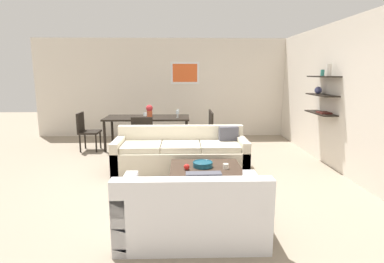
{
  "coord_description": "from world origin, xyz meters",
  "views": [
    {
      "loc": [
        0.2,
        -5.12,
        1.77
      ],
      "look_at": [
        0.34,
        0.2,
        0.75
      ],
      "focal_mm": 28.7,
      "sensor_mm": 36.0,
      "label": 1
    }
  ],
  "objects": [
    {
      "name": "centerpiece_vase",
      "position": [
        -0.61,
        2.11,
        0.9
      ],
      "size": [
        0.16,
        0.16,
        0.28
      ],
      "color": "#D85933",
      "rests_on": "dining_table"
    },
    {
      "name": "wine_glass_right_near",
      "position": [
        0.05,
        1.95,
        0.87
      ],
      "size": [
        0.07,
        0.07,
        0.16
      ],
      "color": "silver",
      "rests_on": "dining_table"
    },
    {
      "name": "ground_plane",
      "position": [
        0.0,
        0.0,
        0.0
      ],
      "size": [
        18.0,
        18.0,
        0.0
      ],
      "primitive_type": "plane",
      "color": "gray"
    },
    {
      "name": "dining_chair_foot",
      "position": [
        -0.66,
        1.21,
        0.5
      ],
      "size": [
        0.44,
        0.44,
        0.88
      ],
      "color": "black",
      "rests_on": "ground"
    },
    {
      "name": "loveseat_white",
      "position": [
        0.28,
        -2.02,
        0.29
      ],
      "size": [
        1.56,
        0.9,
        0.78
      ],
      "color": "white",
      "rests_on": "ground"
    },
    {
      "name": "coffee_table",
      "position": [
        0.52,
        -0.77,
        0.19
      ],
      "size": [
        1.06,
        0.98,
        0.38
      ],
      "color": "#38281E",
      "rests_on": "ground"
    },
    {
      "name": "candle_jar",
      "position": [
        0.81,
        -0.8,
        0.42
      ],
      "size": [
        0.08,
        0.08,
        0.07
      ],
      "primitive_type": "cylinder",
      "color": "silver",
      "rests_on": "coffee_table"
    },
    {
      "name": "dining_chair_right_far",
      "position": [
        0.73,
        2.25,
        0.5
      ],
      "size": [
        0.44,
        0.44,
        0.88
      ],
      "color": "black",
      "rests_on": "ground"
    },
    {
      "name": "back_wall_unit",
      "position": [
        0.3,
        3.53,
        1.35
      ],
      "size": [
        8.4,
        0.09,
        2.7
      ],
      "color": "silver",
      "rests_on": "ground"
    },
    {
      "name": "dining_chair_left_near",
      "position": [
        -2.05,
        1.86,
        0.5
      ],
      "size": [
        0.44,
        0.44,
        0.88
      ],
      "color": "black",
      "rests_on": "ground"
    },
    {
      "name": "wine_glass_right_far",
      "position": [
        0.05,
        2.16,
        0.86
      ],
      "size": [
        0.07,
        0.07,
        0.16
      ],
      "color": "silver",
      "rests_on": "dining_table"
    },
    {
      "name": "apple_on_coffee_table",
      "position": [
        0.23,
        -0.83,
        0.42
      ],
      "size": [
        0.09,
        0.09,
        0.09
      ],
      "primitive_type": "sphere",
      "color": "red",
      "rests_on": "coffee_table"
    },
    {
      "name": "right_wall_shelf_unit",
      "position": [
        3.03,
        0.6,
        1.35
      ],
      "size": [
        0.34,
        8.2,
        2.7
      ],
      "color": "silver",
      "rests_on": "ground"
    },
    {
      "name": "decorative_bowl",
      "position": [
        0.48,
        -0.7,
        0.42
      ],
      "size": [
        0.3,
        0.3,
        0.08
      ],
      "color": "navy",
      "rests_on": "coffee_table"
    },
    {
      "name": "dining_chair_right_near",
      "position": [
        0.73,
        1.86,
        0.5
      ],
      "size": [
        0.44,
        0.44,
        0.88
      ],
      "color": "black",
      "rests_on": "ground"
    },
    {
      "name": "wine_glass_foot",
      "position": [
        -0.66,
        1.68,
        0.86
      ],
      "size": [
        0.08,
        0.08,
        0.15
      ],
      "color": "silver",
      "rests_on": "dining_table"
    },
    {
      "name": "dining_table",
      "position": [
        -0.66,
        2.05,
        0.68
      ],
      "size": [
        1.97,
        0.86,
        0.75
      ],
      "color": "black",
      "rests_on": "ground"
    },
    {
      "name": "sofa_beige",
      "position": [
        0.15,
        0.34,
        0.29
      ],
      "size": [
        2.38,
        0.9,
        0.78
      ],
      "color": "beige",
      "rests_on": "ground"
    }
  ]
}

